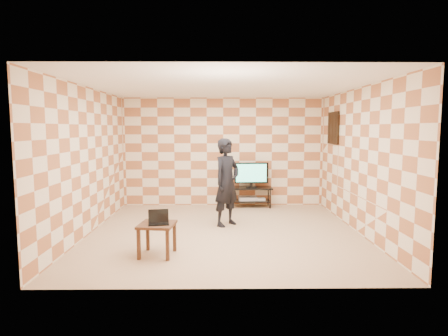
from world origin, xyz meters
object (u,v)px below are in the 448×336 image
Objects in this scene: tv_stand at (251,192)px; tv at (251,174)px; side_table at (157,229)px; person at (227,182)px.

tv is at bearing -93.52° from tv_stand.
tv_stand is at bearing 63.72° from side_table.
tv_stand is at bearing 86.48° from tv.
person reaches higher than side_table.
side_table is (-1.74, -3.52, 0.05)m from tv_stand.
person is (1.10, 1.78, 0.46)m from side_table.
tv_stand and side_table have the same top height.
tv_stand is 1.75× the size of side_table.
tv reaches higher than side_table.
tv_stand is 3.92m from side_table.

